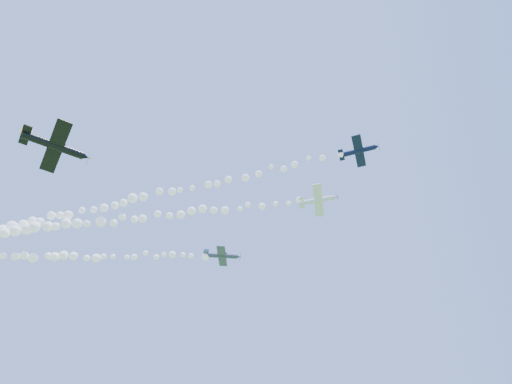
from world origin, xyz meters
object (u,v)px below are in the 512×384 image
(plane_white, at_px, (318,200))
(plane_grey, at_px, (222,256))
(plane_black, at_px, (56,146))
(plane_navy, at_px, (359,151))

(plane_white, bearing_deg, plane_grey, 156.73)
(plane_white, relative_size, plane_black, 1.12)
(plane_navy, height_order, plane_black, plane_navy)
(plane_grey, xyz_separation_m, plane_black, (-1.72, -43.47, -9.94))
(plane_navy, bearing_deg, plane_black, -136.29)
(plane_grey, relative_size, plane_black, 1.15)
(plane_navy, distance_m, plane_black, 47.47)
(plane_navy, relative_size, plane_black, 1.07)
(plane_white, xyz_separation_m, plane_black, (-22.67, -38.34, -15.10))
(plane_black, bearing_deg, plane_grey, 37.05)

